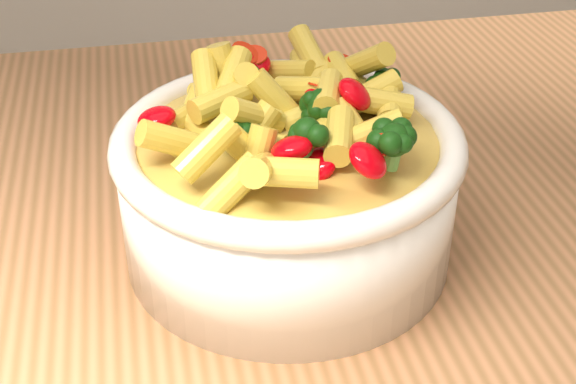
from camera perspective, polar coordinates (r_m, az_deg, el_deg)
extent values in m
cube|color=#B4764D|center=(0.65, 7.99, -3.22)|extent=(1.20, 0.80, 0.04)
cylinder|color=white|center=(0.58, 0.00, -0.39)|extent=(0.24, 0.24, 0.09)
ellipsoid|color=white|center=(0.59, 0.00, -2.74)|extent=(0.22, 0.22, 0.04)
torus|color=white|center=(0.55, 0.00, 3.68)|extent=(0.24, 0.24, 0.02)
ellipsoid|color=#ECC550|center=(0.55, 0.00, 3.68)|extent=(0.21, 0.21, 0.02)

